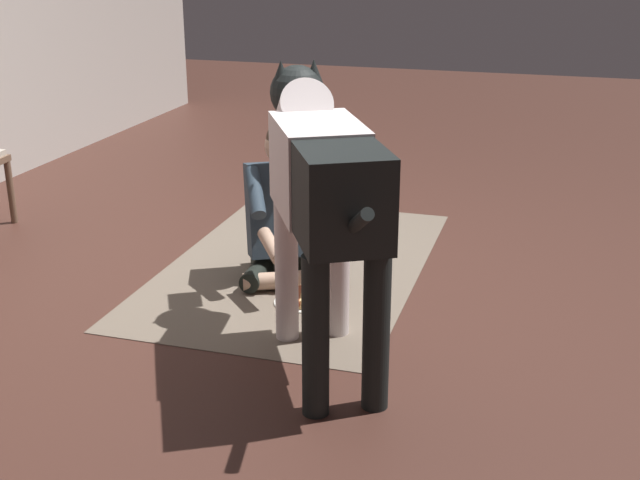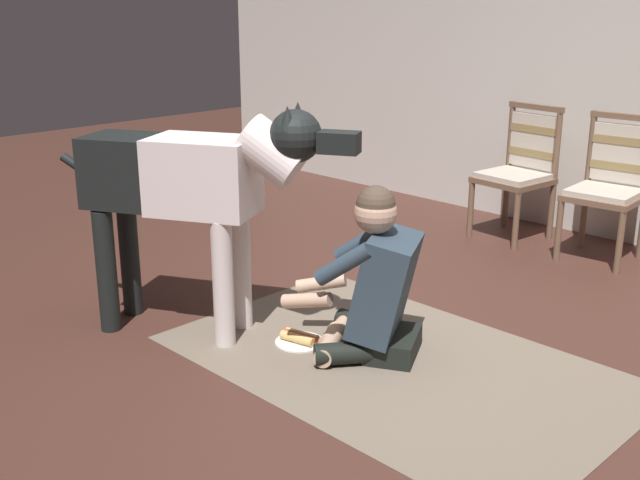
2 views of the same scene
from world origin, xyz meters
TOP-DOWN VIEW (x-y plane):
  - ground_plane at (0.00, 0.00)m, footprint 15.23×15.23m
  - area_rug at (0.07, -0.03)m, footprint 2.25×1.41m
  - dining_chair_left_of_pair at (-0.66, 2.27)m, footprint 0.51×0.51m
  - dining_chair_right_of_pair at (0.03, 2.27)m, footprint 0.49×0.50m
  - person_sitting_on_floor at (-0.09, -0.02)m, footprint 0.74×0.63m
  - large_dog at (-0.93, -0.48)m, footprint 1.48×0.89m
  - hot_dog_on_plate at (-0.43, -0.21)m, footprint 0.26×0.26m

SIDE VIEW (x-z plane):
  - ground_plane at x=0.00m, z-range 0.00..0.00m
  - area_rug at x=0.07m, z-range 0.00..0.01m
  - hot_dog_on_plate at x=-0.43m, z-range -0.01..0.06m
  - person_sitting_on_floor at x=-0.09m, z-range -0.08..0.80m
  - dining_chair_left_of_pair at x=-0.66m, z-range 0.05..1.03m
  - dining_chair_right_of_pair at x=0.03m, z-range 0.05..1.03m
  - large_dog at x=-0.93m, z-range 0.20..1.44m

